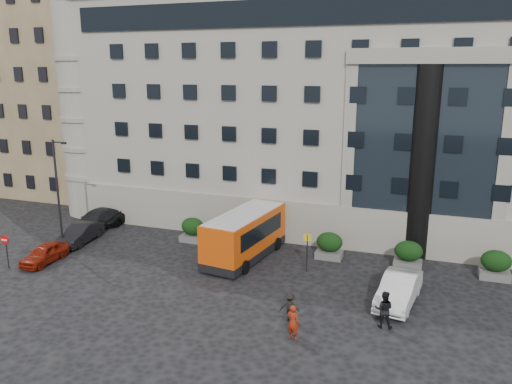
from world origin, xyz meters
TOP-DOWN VIEW (x-y plane):
  - ground at (0.00, 0.00)m, footprint 120.00×120.00m
  - civic_building at (6.00, 22.00)m, footprint 44.00×24.00m
  - entrance_column at (12.00, 10.30)m, footprint 1.80×1.80m
  - apartment_near at (-24.00, 20.00)m, footprint 14.00×14.00m
  - apartment_far at (-27.00, 38.00)m, footprint 13.00×13.00m
  - hedge_a at (-4.00, 7.80)m, footprint 1.80×1.26m
  - hedge_b at (1.20, 7.80)m, footprint 1.80×1.26m
  - hedge_c at (6.40, 7.80)m, footprint 1.80×1.26m
  - hedge_d at (11.60, 7.80)m, footprint 1.80×1.26m
  - hedge_e at (16.80, 7.80)m, footprint 1.80×1.26m
  - street_lamp at (-11.94, 3.00)m, footprint 1.16×0.18m
  - bus_stop_sign at (5.50, 5.00)m, footprint 0.50×0.08m
  - no_entry_sign at (-13.00, -1.04)m, footprint 0.64×0.16m
  - minibus at (0.92, 5.90)m, footprint 3.66×7.97m
  - red_truck at (-15.49, 18.41)m, footprint 2.63×5.42m
  - parked_car_a at (-11.50, 0.63)m, footprint 1.64×3.79m
  - parked_car_b at (-11.79, 4.73)m, footprint 1.96×4.49m
  - parked_car_c at (-12.72, 7.89)m, footprint 2.42×5.36m
  - parked_car_d at (-12.34, 10.31)m, footprint 2.71×5.22m
  - white_taxi at (11.38, 2.35)m, footprint 2.45×5.20m
  - pedestrian_a at (6.84, -3.27)m, footprint 0.73×0.57m
  - pedestrian_b at (10.84, -0.64)m, footprint 0.98×0.78m
  - pedestrian_c at (6.19, -1.53)m, footprint 1.07×0.73m

SIDE VIEW (x-z plane):
  - ground at x=0.00m, z-range 0.00..0.00m
  - parked_car_a at x=-11.50m, z-range 0.00..1.28m
  - parked_car_d at x=-12.34m, z-range 0.00..1.41m
  - parked_car_b at x=-11.79m, z-range 0.00..1.43m
  - parked_car_c at x=-12.72m, z-range 0.00..1.52m
  - pedestrian_c at x=6.19m, z-range 0.00..1.53m
  - white_taxi at x=11.38m, z-range 0.00..1.65m
  - pedestrian_a at x=6.84m, z-range 0.00..1.77m
  - hedge_a at x=-4.00m, z-range 0.01..1.85m
  - hedge_b at x=1.20m, z-range 0.01..1.85m
  - hedge_c at x=6.40m, z-range 0.01..1.85m
  - hedge_d at x=11.60m, z-range 0.01..1.85m
  - hedge_e at x=16.80m, z-range 0.01..1.85m
  - pedestrian_b at x=10.84m, z-range 0.00..1.94m
  - red_truck at x=-15.49m, z-range 0.03..2.93m
  - no_entry_sign at x=-13.00m, z-range 0.49..2.81m
  - bus_stop_sign at x=5.50m, z-range 0.47..2.99m
  - minibus at x=0.92m, z-range 0.16..3.37m
  - street_lamp at x=-11.94m, z-range 0.37..8.37m
  - entrance_column at x=12.00m, z-range 0.00..13.00m
  - civic_building at x=6.00m, z-range 0.00..18.00m
  - apartment_near at x=-24.00m, z-range 0.00..20.00m
  - apartment_far at x=-27.00m, z-range 0.00..22.00m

